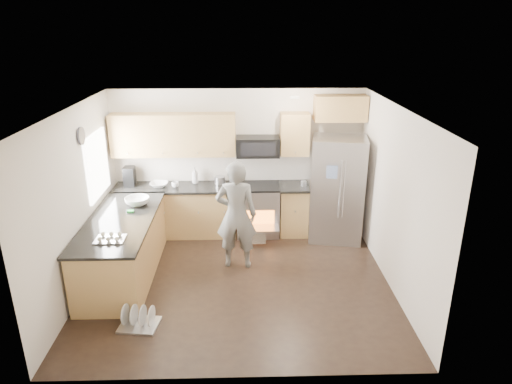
{
  "coord_description": "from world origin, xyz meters",
  "views": [
    {
      "loc": [
        0.1,
        -6.0,
        3.68
      ],
      "look_at": [
        0.28,
        0.5,
        1.25
      ],
      "focal_mm": 32.0,
      "sensor_mm": 36.0,
      "label": 1
    }
  ],
  "objects_px": {
    "person": "(236,215)",
    "dish_rack": "(139,321)",
    "stove_range": "(258,198)",
    "refrigerator": "(337,189)"
  },
  "relations": [
    {
      "from": "stove_range",
      "to": "dish_rack",
      "type": "relative_size",
      "value": 3.37
    },
    {
      "from": "person",
      "to": "refrigerator",
      "type": "bearing_deg",
      "value": -147.15
    },
    {
      "from": "person",
      "to": "dish_rack",
      "type": "relative_size",
      "value": 3.29
    },
    {
      "from": "dish_rack",
      "to": "refrigerator",
      "type": "bearing_deg",
      "value": 39.84
    },
    {
      "from": "dish_rack",
      "to": "person",
      "type": "bearing_deg",
      "value": 51.06
    },
    {
      "from": "refrigerator",
      "to": "dish_rack",
      "type": "relative_size",
      "value": 3.49
    },
    {
      "from": "stove_range",
      "to": "refrigerator",
      "type": "xyz_separation_m",
      "value": [
        1.38,
        -0.24,
        0.25
      ]
    },
    {
      "from": "stove_range",
      "to": "dish_rack",
      "type": "distance_m",
      "value": 3.24
    },
    {
      "from": "stove_range",
      "to": "dish_rack",
      "type": "xyz_separation_m",
      "value": [
        -1.62,
        -2.74,
        -0.6
      ]
    },
    {
      "from": "stove_range",
      "to": "person",
      "type": "relative_size",
      "value": 1.02
    }
  ]
}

